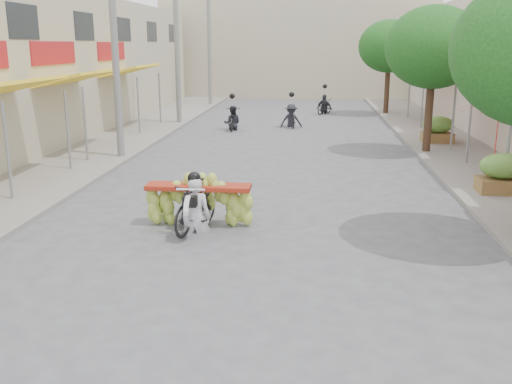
% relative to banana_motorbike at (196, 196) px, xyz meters
% --- Properties ---
extents(ground, '(120.00, 120.00, 0.00)m').
position_rel_banana_motorbike_xyz_m(ground, '(1.23, -4.58, -0.73)').
color(ground, '#56565B').
rests_on(ground, ground).
extents(sidewalk_left, '(4.00, 60.00, 0.12)m').
position_rel_banana_motorbike_xyz_m(sidewalk_left, '(-5.77, 10.42, -0.67)').
color(sidewalk_left, gray).
rests_on(sidewalk_left, ground).
extents(sidewalk_right, '(4.00, 60.00, 0.12)m').
position_rel_banana_motorbike_xyz_m(sidewalk_right, '(8.23, 10.42, -0.67)').
color(sidewalk_right, gray).
rests_on(sidewalk_right, ground).
extents(far_building, '(20.00, 6.00, 7.00)m').
position_rel_banana_motorbike_xyz_m(far_building, '(1.23, 33.42, 2.77)').
color(far_building, '#B5AB8F').
rests_on(far_building, ground).
extents(utility_pole_mid, '(0.60, 0.24, 8.00)m').
position_rel_banana_motorbike_xyz_m(utility_pole_mid, '(-4.17, 7.42, 3.30)').
color(utility_pole_mid, slate).
rests_on(utility_pole_mid, ground).
extents(utility_pole_far, '(0.60, 0.24, 8.00)m').
position_rel_banana_motorbike_xyz_m(utility_pole_far, '(-4.17, 16.42, 3.30)').
color(utility_pole_far, slate).
rests_on(utility_pole_far, ground).
extents(utility_pole_back, '(0.60, 0.24, 8.00)m').
position_rel_banana_motorbike_xyz_m(utility_pole_back, '(-4.17, 25.42, 3.30)').
color(utility_pole_back, slate).
rests_on(utility_pole_back, ground).
extents(street_tree_mid, '(3.40, 3.40, 5.25)m').
position_rel_banana_motorbike_xyz_m(street_tree_mid, '(6.63, 9.42, 3.05)').
color(street_tree_mid, '#3A2719').
rests_on(street_tree_mid, ground).
extents(street_tree_far, '(3.40, 3.40, 5.25)m').
position_rel_banana_motorbike_xyz_m(street_tree_far, '(6.63, 21.42, 3.05)').
color(street_tree_far, '#3A2719').
rests_on(street_tree_far, ground).
extents(produce_crate_mid, '(1.20, 0.88, 1.16)m').
position_rel_banana_motorbike_xyz_m(produce_crate_mid, '(7.43, 3.42, -0.02)').
color(produce_crate_mid, brown).
rests_on(produce_crate_mid, ground).
extents(produce_crate_far, '(1.20, 0.88, 1.16)m').
position_rel_banana_motorbike_xyz_m(produce_crate_far, '(7.43, 11.42, -0.02)').
color(produce_crate_far, brown).
rests_on(produce_crate_far, ground).
extents(banana_motorbike, '(2.28, 1.96, 2.22)m').
position_rel_banana_motorbike_xyz_m(banana_motorbike, '(0.00, 0.00, 0.00)').
color(banana_motorbike, black).
rests_on(banana_motorbike, ground).
extents(market_umbrella, '(2.18, 2.18, 1.89)m').
position_rel_banana_motorbike_xyz_m(market_umbrella, '(7.38, 4.00, 1.82)').
color(market_umbrella, red).
rests_on(market_umbrella, ground).
extents(pedestrian, '(1.00, 0.66, 1.91)m').
position_rel_banana_motorbike_xyz_m(pedestrian, '(7.47, 12.22, 0.34)').
color(pedestrian, silver).
rests_on(pedestrian, ground).
extents(bg_motorbike_a, '(0.82, 1.79, 1.95)m').
position_rel_banana_motorbike_xyz_m(bg_motorbike_a, '(-1.25, 14.75, -0.00)').
color(bg_motorbike_a, black).
rests_on(bg_motorbike_a, ground).
extents(bg_motorbike_b, '(1.15, 1.82, 1.95)m').
position_rel_banana_motorbike_xyz_m(bg_motorbike_b, '(1.46, 15.87, 0.11)').
color(bg_motorbike_b, black).
rests_on(bg_motorbike_b, ground).
extents(bg_motorbike_c, '(1.21, 1.62, 1.95)m').
position_rel_banana_motorbike_xyz_m(bg_motorbike_c, '(3.16, 21.51, 0.08)').
color(bg_motorbike_c, black).
rests_on(bg_motorbike_c, ground).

